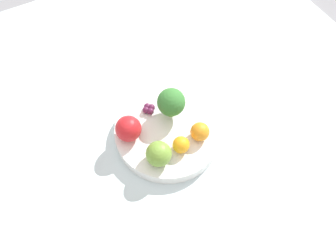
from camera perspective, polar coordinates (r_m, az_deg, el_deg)
ground_plane at (r=0.77m, az=0.00°, el=-2.29°), size 6.00×6.00×0.00m
table_surface at (r=0.76m, az=0.00°, el=-1.93°), size 1.20×1.20×0.02m
bowl at (r=0.74m, az=0.00°, el=-0.99°), size 0.24×0.24×0.03m
broccoli at (r=0.71m, az=0.56°, el=4.12°), size 0.06×0.06×0.08m
apple_red at (r=0.67m, az=-1.63°, el=-4.88°), size 0.05×0.05×0.05m
apple_green at (r=0.70m, az=-6.92°, el=-0.46°), size 0.06×0.06×0.06m
orange_front at (r=0.70m, az=5.57°, el=-1.00°), size 0.04×0.04×0.04m
orange_back at (r=0.68m, az=2.08°, el=-3.38°), size 0.04×0.04×0.04m
grape_cluster at (r=0.74m, az=-3.37°, el=3.01°), size 0.03×0.03×0.02m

